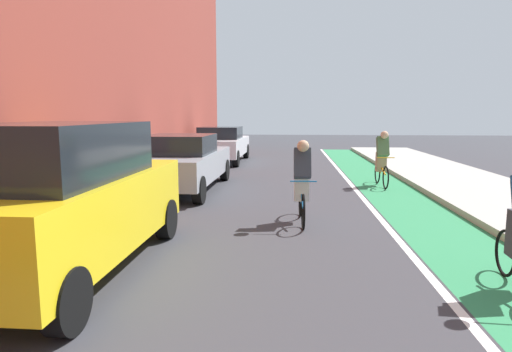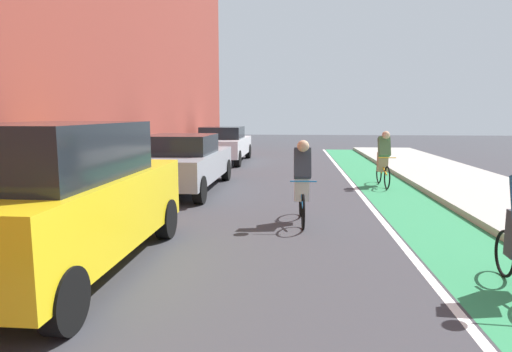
{
  "view_description": "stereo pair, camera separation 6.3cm",
  "coord_description": "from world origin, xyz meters",
  "views": [
    {
      "loc": [
        0.23,
        4.92,
        2.1
      ],
      "look_at": [
        -0.39,
        13.04,
        0.94
      ],
      "focal_mm": 30.88,
      "sensor_mm": 36.0,
      "label": 1
    },
    {
      "loc": [
        0.3,
        4.93,
        2.1
      ],
      "look_at": [
        -0.39,
        13.04,
        0.94
      ],
      "focal_mm": 30.88,
      "sensor_mm": 36.0,
      "label": 2
    }
  ],
  "objects": [
    {
      "name": "ground_plane",
      "position": [
        0.0,
        12.41,
        0.0
      ],
      "size": [
        72.19,
        72.19,
        0.0
      ],
      "primitive_type": "plane",
      "color": "#38383D"
    },
    {
      "name": "bike_lane_paint",
      "position": [
        2.96,
        14.41,
        0.0
      ],
      "size": [
        1.6,
        32.82,
        0.0
      ],
      "primitive_type": "cube",
      "color": "#2D8451",
      "rests_on": "ground"
    },
    {
      "name": "lane_divider_stripe",
      "position": [
        2.06,
        14.41,
        0.0
      ],
      "size": [
        0.12,
        32.82,
        0.0
      ],
      "primitive_type": "cube",
      "color": "white",
      "rests_on": "ground"
    },
    {
      "name": "parked_suv_yellow_cab",
      "position": [
        -2.72,
        10.33,
        1.02
      ],
      "size": [
        1.98,
        4.41,
        1.98
      ],
      "color": "yellow",
      "rests_on": "ground"
    },
    {
      "name": "parked_sedan_silver",
      "position": [
        -2.72,
        16.67,
        0.79
      ],
      "size": [
        2.04,
        4.81,
        1.53
      ],
      "color": "#9EA0A8",
      "rests_on": "ground"
    },
    {
      "name": "parked_sedan_white",
      "position": [
        -2.72,
        23.72,
        0.79
      ],
      "size": [
        2.01,
        4.59,
        1.53
      ],
      "color": "silver",
      "rests_on": "ground"
    },
    {
      "name": "cyclist_trailing",
      "position": [
        0.47,
        13.27,
        0.81
      ],
      "size": [
        0.48,
        1.71,
        1.61
      ],
      "color": "black",
      "rests_on": "ground"
    },
    {
      "name": "cyclist_far",
      "position": [
        2.9,
        17.84,
        0.85
      ],
      "size": [
        0.48,
        1.7,
        1.6
      ],
      "color": "black",
      "rests_on": "ground"
    }
  ]
}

